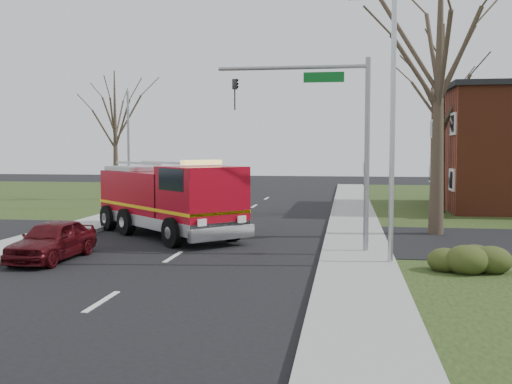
# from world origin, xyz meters

# --- Properties ---
(ground) EXTENTS (120.00, 120.00, 0.00)m
(ground) POSITION_xyz_m (0.00, 0.00, 0.00)
(ground) COLOR black
(ground) RESTS_ON ground
(sidewalk_right) EXTENTS (2.40, 80.00, 0.15)m
(sidewalk_right) POSITION_xyz_m (6.20, 0.00, 0.07)
(sidewalk_right) COLOR gray
(sidewalk_right) RESTS_ON ground
(sidewalk_left) EXTENTS (2.40, 80.00, 0.15)m
(sidewalk_left) POSITION_xyz_m (-6.20, 0.00, 0.07)
(sidewalk_left) COLOR gray
(sidewalk_left) RESTS_ON ground
(health_center_sign) EXTENTS (0.12, 2.00, 1.40)m
(health_center_sign) POSITION_xyz_m (10.50, 12.50, 0.88)
(health_center_sign) COLOR #491311
(health_center_sign) RESTS_ON ground
(hedge_corner) EXTENTS (2.80, 2.00, 0.90)m
(hedge_corner) POSITION_xyz_m (9.00, -1.00, 0.58)
(hedge_corner) COLOR #2E3A15
(hedge_corner) RESTS_ON lawn_right
(bare_tree_near) EXTENTS (6.00, 6.00, 12.00)m
(bare_tree_near) POSITION_xyz_m (9.50, 6.00, 7.41)
(bare_tree_near) COLOR #382E21
(bare_tree_near) RESTS_ON ground
(bare_tree_far) EXTENTS (5.25, 5.25, 10.50)m
(bare_tree_far) POSITION_xyz_m (11.00, 15.00, 6.49)
(bare_tree_far) COLOR #382E21
(bare_tree_far) RESTS_ON ground
(bare_tree_left) EXTENTS (4.50, 4.50, 9.00)m
(bare_tree_left) POSITION_xyz_m (-10.00, 20.00, 5.56)
(bare_tree_left) COLOR #382E21
(bare_tree_left) RESTS_ON ground
(traffic_signal_mast) EXTENTS (5.29, 0.18, 6.80)m
(traffic_signal_mast) POSITION_xyz_m (5.21, 1.50, 4.71)
(traffic_signal_mast) COLOR gray
(traffic_signal_mast) RESTS_ON ground
(streetlight_pole) EXTENTS (1.48, 0.16, 8.40)m
(streetlight_pole) POSITION_xyz_m (7.14, -0.50, 4.55)
(streetlight_pole) COLOR #B7BABF
(streetlight_pole) RESTS_ON ground
(utility_pole_far) EXTENTS (0.14, 0.14, 7.00)m
(utility_pole_far) POSITION_xyz_m (-6.80, 14.00, 3.50)
(utility_pole_far) COLOR gray
(utility_pole_far) RESTS_ON ground
(fire_engine) EXTENTS (7.68, 7.60, 3.25)m
(fire_engine) POSITION_xyz_m (-1.52, 4.72, 1.47)
(fire_engine) COLOR maroon
(fire_engine) RESTS_ON ground
(parked_car_maroon) EXTENTS (1.75, 4.00, 1.34)m
(parked_car_maroon) POSITION_xyz_m (-3.81, -1.07, 0.67)
(parked_car_maroon) COLOR #460B10
(parked_car_maroon) RESTS_ON ground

